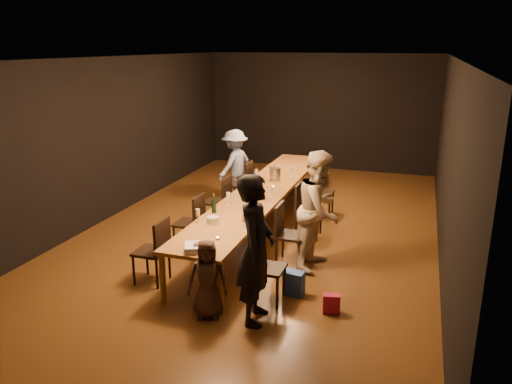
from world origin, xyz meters
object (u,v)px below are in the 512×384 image
(chair_left_2, at_px, (218,201))
(chair_left_3, at_px, (240,184))
(woman_birthday, at_px, (256,250))
(table, at_px, (262,193))
(chair_right_1, at_px, (291,235))
(man_blue, at_px, (235,164))
(chair_left_0, at_px, (151,251))
(chair_left_1, at_px, (189,222))
(chair_right_2, at_px, (309,210))
(chair_right_3, at_px, (322,192))
(woman_tan, at_px, (320,210))
(child, at_px, (207,279))
(birthday_cake, at_px, (199,247))
(plate_stack, at_px, (213,220))
(champagne_bottle, at_px, (214,203))
(ice_bucket, at_px, (275,174))
(chair_right_0, at_px, (268,267))

(chair_left_2, height_order, chair_left_3, same)
(woman_birthday, bearing_deg, table, 8.04)
(chair_right_1, relative_size, man_blue, 0.62)
(chair_left_0, relative_size, chair_left_1, 1.00)
(chair_right_2, bearing_deg, chair_right_3, 180.00)
(chair_right_1, xyz_separation_m, chair_left_0, (-1.70, -1.20, 0.00))
(man_blue, bearing_deg, woman_tan, 57.53)
(table, height_order, child, child)
(chair_right_2, xyz_separation_m, chair_left_2, (-1.70, 0.00, 0.00))
(chair_left_2, height_order, birthday_cake, chair_left_2)
(chair_right_2, bearing_deg, chair_left_1, -54.78)
(chair_right_2, xyz_separation_m, chair_left_3, (-1.70, 1.20, 0.00))
(woman_birthday, xyz_separation_m, man_blue, (-2.00, 4.60, -0.17))
(plate_stack, bearing_deg, woman_tan, 26.20)
(birthday_cake, bearing_deg, plate_stack, 79.12)
(chair_right_3, xyz_separation_m, plate_stack, (-1.00, -3.03, 0.33))
(woman_tan, xyz_separation_m, plate_stack, (-1.40, -0.69, -0.08))
(woman_birthday, xyz_separation_m, birthday_cake, (-0.78, 0.12, -0.12))
(chair_right_2, distance_m, child, 3.06)
(chair_right_1, bearing_deg, chair_left_0, -54.78)
(champagne_bottle, bearing_deg, chair_left_1, 160.75)
(chair_right_1, distance_m, chair_left_2, 2.08)
(ice_bucket, bearing_deg, woman_birthday, -77.17)
(man_blue, xyz_separation_m, child, (1.42, -4.70, -0.25))
(plate_stack, bearing_deg, woman_birthday, -46.86)
(chair_left_2, bearing_deg, woman_birthday, -149.59)
(ice_bucket, bearing_deg, chair_left_1, -113.83)
(chair_right_0, xyz_separation_m, chair_right_3, (0.00, 3.60, 0.00))
(chair_left_0, height_order, chair_left_2, same)
(child, relative_size, champagne_bottle, 3.27)
(chair_left_1, bearing_deg, chair_left_3, 0.00)
(chair_left_3, bearing_deg, chair_left_2, -180.00)
(chair_left_0, bearing_deg, child, -118.27)
(man_blue, distance_m, champagne_bottle, 3.20)
(table, relative_size, champagne_bottle, 19.68)
(plate_stack, xyz_separation_m, ice_bucket, (0.17, 2.59, 0.07))
(woman_tan, height_order, plate_stack, woman_tan)
(man_blue, bearing_deg, chair_left_1, 23.20)
(chair_left_3, bearing_deg, woman_birthday, -157.45)
(chair_right_3, relative_size, woman_tan, 0.53)
(chair_left_3, bearing_deg, woman_tan, -138.06)
(table, relative_size, chair_right_2, 6.45)
(chair_right_1, bearing_deg, woman_tan, 98.43)
(chair_right_2, distance_m, ice_bucket, 1.20)
(chair_right_2, xyz_separation_m, chair_left_0, (-1.70, -2.40, 0.00))
(chair_left_0, bearing_deg, chair_right_1, -54.78)
(chair_left_0, xyz_separation_m, man_blue, (-0.30, 4.10, 0.28))
(chair_left_0, height_order, man_blue, man_blue)
(table, height_order, champagne_bottle, champagne_bottle)
(table, bearing_deg, chair_left_3, 125.31)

